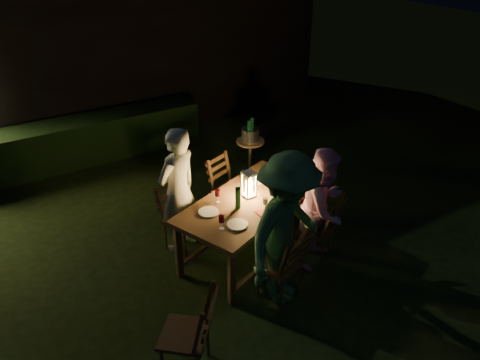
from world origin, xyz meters
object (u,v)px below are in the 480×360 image
ice_bucket (250,135)px  bottle_bucket_b (252,130)px  bottle_table (238,198)px  lantern (249,186)px  side_table (250,145)px  chair_end (297,196)px  person_house_side (178,191)px  person_opp_left (286,231)px  chair_near_right (317,238)px  chair_near_left (280,275)px  person_opp_right (324,207)px  dining_table (250,205)px  bottle_bucket_a (249,133)px  chair_far_left (183,229)px  chair_far_right (229,198)px  chair_spare (187,346)px

ice_bucket → bottle_bucket_b: bottle_bucket_b is taller
bottle_table → ice_bucket: bottle_table is taller
lantern → side_table: size_ratio=0.54×
chair_end → ice_bucket: size_ratio=3.13×
side_table → ice_bucket: (0.00, 0.00, 0.19)m
side_table → person_house_side: bearing=-146.7°
person_opp_left → lantern: 1.00m
bottle_table → chair_near_right: bearing=-26.0°
person_house_side → chair_near_right: bearing=119.6°
person_opp_left → bottle_bucket_b: 3.15m
chair_near_left → person_opp_right: 1.03m
chair_near_right → dining_table: bearing=113.5°
bottle_bucket_a → chair_far_left: bearing=-145.6°
dining_table → ice_bucket: ice_bucket is taller
bottle_bucket_a → bottle_table: bearing=-125.9°
chair_far_left → side_table: size_ratio=1.55×
lantern → side_table: bearing=56.8°
person_house_side → chair_far_right: bearing=177.2°
side_table → ice_bucket: size_ratio=2.15×
chair_far_right → person_opp_right: person_opp_right is taller
chair_near_left → chair_spare: (-1.39, -0.39, 0.01)m
chair_far_right → person_house_side: (-0.95, -0.32, 0.58)m
person_opp_left → chair_end: bearing=26.0°
person_opp_right → person_opp_left: bearing=180.0°
chair_near_left → bottle_bucket_a: size_ratio=3.11×
person_house_side → chair_end: bearing=154.0°
chair_far_left → chair_end: (1.85, -0.10, -0.02)m
chair_end → bottle_bucket_a: bottle_bucket_a is taller
person_house_side → bottle_bucket_a: bearing=-168.5°
dining_table → person_opp_left: size_ratio=1.18×
chair_far_right → bottle_table: size_ratio=3.49×
chair_end → chair_far_left: bearing=-113.6°
chair_far_left → bottle_table: bearing=103.4°
chair_far_left → bottle_bucket_b: size_ratio=3.13×
chair_far_right → person_house_side: bearing=-2.7°
dining_table → person_house_side: size_ratio=1.27×
chair_far_right → chair_spare: 2.81m
chair_near_right → lantern: size_ratio=2.82×
chair_near_right → person_house_side: bearing=112.6°
person_house_side → person_opp_right: person_house_side is taller
chair_near_left → lantern: lantern is taller
bottle_bucket_a → bottle_bucket_b: same height
person_house_side → bottle_bucket_a: person_house_side is taller
chair_end → person_opp_left: (-1.26, -1.38, 0.66)m
chair_far_right → bottle_bucket_b: size_ratio=3.05×
chair_far_left → chair_end: 1.85m
person_opp_right → dining_table: bearing=118.8°
chair_near_right → bottle_bucket_a: (0.45, 2.37, 0.51)m
chair_far_right → ice_bucket: bearing=-157.6°
chair_end → chair_spare: chair_spare is taller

